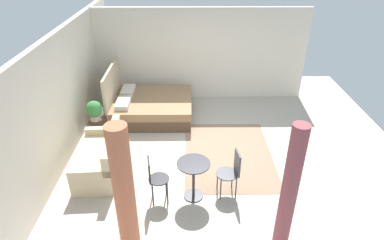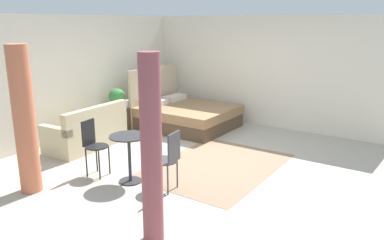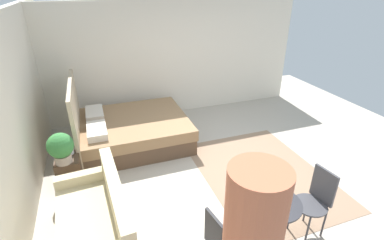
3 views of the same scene
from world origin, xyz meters
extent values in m
cube|color=#B2A899|center=(0.00, 0.00, -0.01)|extent=(8.57, 8.84, 0.02)
cube|color=silver|center=(0.00, 2.92, 1.27)|extent=(8.57, 0.12, 2.54)
cube|color=silver|center=(2.78, 0.00, 1.27)|extent=(0.12, 5.84, 2.54)
cube|color=#93755B|center=(-0.18, -0.53, 0.00)|extent=(2.57, 1.87, 0.01)
cube|color=brown|center=(1.57, 1.25, 0.15)|extent=(1.72, 1.94, 0.30)
cube|color=#93704C|center=(1.57, 1.25, 0.41)|extent=(1.76, 1.99, 0.21)
cube|color=tan|center=(1.56, 2.25, 0.67)|extent=(1.77, 0.07, 1.34)
cube|color=silver|center=(1.19, 1.94, 0.57)|extent=(0.62, 0.32, 0.12)
cube|color=silver|center=(1.94, 1.94, 0.57)|extent=(0.62, 0.32, 0.12)
cube|color=beige|center=(-0.72, 2.12, 0.22)|extent=(1.62, 0.85, 0.43)
cube|color=beige|center=(-0.70, 1.81, 0.64)|extent=(1.59, 0.23, 0.42)
cube|color=beige|center=(0.00, 2.16, 0.51)|extent=(0.18, 0.76, 0.14)
cube|color=beige|center=(-1.44, 2.08, 0.51)|extent=(0.18, 0.76, 0.14)
cube|color=#473323|center=(0.58, 2.41, 0.25)|extent=(0.42, 0.35, 0.50)
cylinder|color=tan|center=(0.48, 2.44, 0.56)|extent=(0.24, 0.24, 0.13)
sphere|color=#387F3D|center=(0.48, 2.44, 0.78)|extent=(0.37, 0.37, 0.37)
cylinder|color=silver|center=(0.70, 2.37, 0.58)|extent=(0.14, 0.14, 0.17)
cylinder|color=#2D2D33|center=(-1.49, 0.24, 0.01)|extent=(0.35, 0.35, 0.02)
cylinder|color=#2D2D33|center=(-1.49, 0.24, 0.36)|extent=(0.05, 0.05, 0.73)
cylinder|color=#2D2D33|center=(-1.49, 0.24, 0.74)|extent=(0.59, 0.59, 0.02)
cylinder|color=#3F3F44|center=(-1.29, -0.21, 0.22)|extent=(0.02, 0.02, 0.44)
cylinder|color=#3F3F44|center=(-1.57, -0.25, 0.22)|extent=(0.02, 0.02, 0.44)
cylinder|color=#3F3F44|center=(-1.25, -0.49, 0.22)|extent=(0.02, 0.02, 0.44)
cylinder|color=#3F3F44|center=(-1.53, -0.53, 0.22)|extent=(0.02, 0.02, 0.44)
cylinder|color=#3F3F44|center=(-1.41, -0.37, 0.45)|extent=(0.45, 0.45, 0.02)
cube|color=#3F3F44|center=(-1.39, -0.54, 0.68)|extent=(0.32, 0.07, 0.44)
cylinder|color=black|center=(-1.69, 0.69, 0.24)|extent=(0.02, 0.02, 0.48)
cylinder|color=black|center=(-1.44, 0.74, 0.24)|extent=(0.02, 0.02, 0.48)
cylinder|color=black|center=(-1.73, 0.94, 0.24)|extent=(0.02, 0.02, 0.48)
cylinder|color=black|center=(-1.48, 0.99, 0.24)|extent=(0.02, 0.02, 0.48)
cylinder|color=black|center=(-1.59, 0.84, 0.49)|extent=(0.42, 0.42, 0.02)
cube|color=black|center=(-1.61, 0.99, 0.70)|extent=(0.29, 0.08, 0.41)
cylinder|color=#994C51|center=(-2.53, -1.10, 1.06)|extent=(0.23, 0.23, 2.12)
cylinder|color=#D1704C|center=(-2.53, 1.22, 1.06)|extent=(0.30, 0.30, 2.12)
camera|label=1|loc=(-6.04, 0.30, 4.19)|focal=30.74mm
camera|label=2|loc=(-5.51, -3.64, 2.43)|focal=35.82mm
camera|label=3|loc=(-3.39, 1.85, 2.87)|focal=26.63mm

